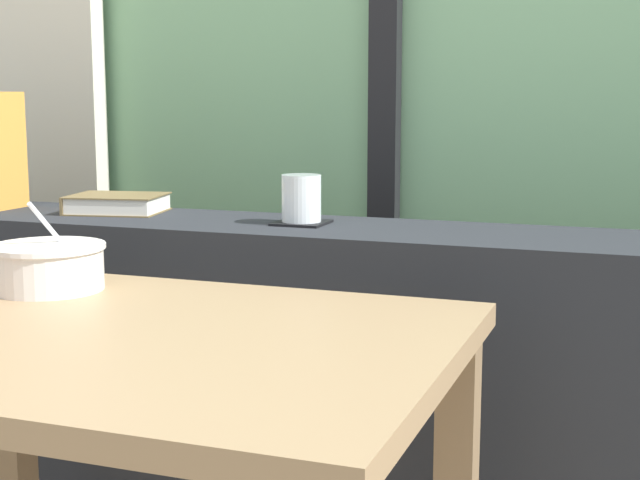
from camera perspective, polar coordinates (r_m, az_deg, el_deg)
curtain_left_panel at (r=2.75m, az=-18.59°, el=12.91°), size 0.56×0.06×2.50m
dark_console_ledge at (r=1.93m, az=-2.18°, el=-10.62°), size 2.80×0.31×0.78m
breakfast_table at (r=1.34m, az=-12.32°, el=-10.71°), size 0.94×0.68×0.72m
coaster_square at (r=1.83m, az=-1.15°, el=1.07°), size 0.10×0.10×0.00m
juice_glass at (r=1.82m, az=-1.16°, el=2.51°), size 0.08×0.08×0.09m
closed_book at (r=2.05m, az=-12.44°, el=2.21°), size 0.22×0.19×0.04m
soup_bowl at (r=1.58m, az=-16.41°, el=-1.64°), size 0.19×0.19×0.15m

